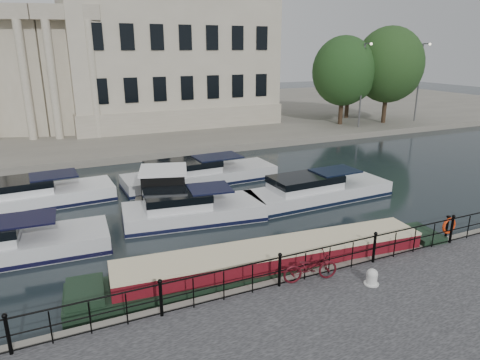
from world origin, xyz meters
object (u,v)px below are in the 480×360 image
at_px(bicycle, 310,267).
at_px(harbour_hut, 164,190).
at_px(narrowboat, 275,266).
at_px(life_ring_post, 449,226).
at_px(mooring_bollard, 372,277).

distance_m(bicycle, harbour_hut, 10.69).
height_order(narrowboat, harbour_hut, harbour_hut).
height_order(life_ring_post, narrowboat, life_ring_post).
distance_m(life_ring_post, harbour_hut, 13.67).
relative_size(mooring_bollard, life_ring_post, 0.50).
bearing_deg(life_ring_post, harbour_hut, 131.53).
bearing_deg(mooring_bollard, bicycle, 148.93).
relative_size(bicycle, harbour_hut, 0.49).
distance_m(mooring_bollard, narrowboat, 3.53).
relative_size(bicycle, life_ring_post, 1.71).
xyz_separation_m(mooring_bollard, narrowboat, (-2.19, 2.73, -0.45)).
xyz_separation_m(life_ring_post, narrowboat, (-7.21, 1.45, -0.90)).
bearing_deg(mooring_bollard, narrowboat, 128.73).
xyz_separation_m(life_ring_post, harbour_hut, (-9.06, 10.23, -0.31)).
bearing_deg(life_ring_post, narrowboat, 168.60).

